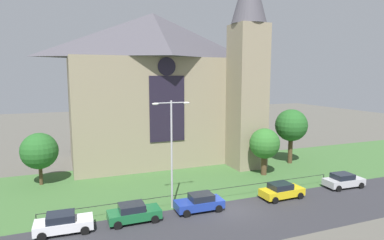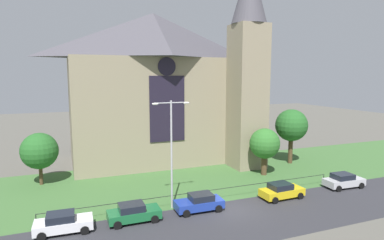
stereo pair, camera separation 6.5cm
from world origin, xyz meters
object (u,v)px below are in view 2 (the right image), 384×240
(parked_car_silver, at_px, (343,181))
(parked_car_white, at_px, (63,223))
(streetlamp_near, at_px, (171,142))
(parked_car_green, at_px, (134,213))
(tree_left_far, at_px, (39,151))
(church_building, at_px, (161,86))
(parked_car_yellow, at_px, (281,191))
(tree_right_near, at_px, (265,144))
(parked_car_blue, at_px, (199,202))
(tree_right_far, at_px, (291,126))

(parked_car_silver, bearing_deg, parked_car_white, -177.25)
(streetlamp_near, height_order, parked_car_green, streetlamp_near)
(tree_left_far, distance_m, parked_car_silver, 32.48)
(church_building, relative_size, parked_car_yellow, 6.11)
(streetlamp_near, bearing_deg, tree_right_near, 22.47)
(parked_car_blue, height_order, parked_car_yellow, same)
(streetlamp_near, relative_size, parked_car_white, 2.25)
(streetlamp_near, xyz_separation_m, parked_car_silver, (18.53, -1.43, -5.24))
(tree_right_far, bearing_deg, parked_car_blue, -149.89)
(tree_left_far, relative_size, parked_car_yellow, 1.33)
(parked_car_yellow, bearing_deg, parked_car_blue, 177.09)
(church_building, relative_size, tree_right_near, 4.66)
(parked_car_white, height_order, parked_car_silver, same)
(parked_car_blue, xyz_separation_m, parked_car_yellow, (8.48, -0.17, 0.00))
(church_building, xyz_separation_m, parked_car_white, (-12.98, -18.23, -9.53))
(tree_right_near, xyz_separation_m, tree_left_far, (-24.50, 5.78, -0.02))
(parked_car_green, bearing_deg, parked_car_yellow, -0.51)
(parked_car_blue, relative_size, parked_car_yellow, 1.00)
(tree_right_far, height_order, tree_right_near, tree_right_far)
(tree_left_far, bearing_deg, parked_car_yellow, -30.65)
(tree_right_far, distance_m, tree_right_near, 7.19)
(tree_right_near, distance_m, parked_car_yellow, 8.19)
(tree_right_far, xyz_separation_m, tree_left_far, (-30.79, 2.56, -1.41))
(tree_right_near, bearing_deg, parked_car_blue, -148.27)
(tree_right_near, xyz_separation_m, parked_car_yellow, (-2.75, -7.11, -2.99))
(tree_right_far, distance_m, tree_left_far, 30.92)
(tree_right_near, height_order, streetlamp_near, streetlamp_near)
(streetlamp_near, bearing_deg, parked_car_silver, -4.41)
(parked_car_white, bearing_deg, tree_left_far, 101.85)
(parked_car_white, bearing_deg, parked_car_green, 1.15)
(parked_car_white, bearing_deg, streetlamp_near, 11.06)
(tree_right_far, bearing_deg, tree_left_far, 175.24)
(parked_car_blue, bearing_deg, church_building, -94.72)
(parked_car_silver, bearing_deg, church_building, 131.47)
(tree_right_far, xyz_separation_m, streetlamp_near, (-19.57, -8.71, 0.87))
(parked_car_green, bearing_deg, streetlamp_near, 21.89)
(tree_right_far, distance_m, parked_car_yellow, 14.40)
(church_building, height_order, parked_car_yellow, church_building)
(tree_right_far, distance_m, parked_car_green, 25.83)
(parked_car_white, height_order, parked_car_blue, same)
(parked_car_blue, bearing_deg, tree_right_far, -148.76)
(tree_right_near, relative_size, tree_left_far, 0.98)
(tree_right_near, bearing_deg, parked_car_green, -157.64)
(church_building, bearing_deg, tree_left_far, -159.89)
(tree_left_far, relative_size, parked_car_white, 1.33)
(church_building, bearing_deg, parked_car_white, -125.45)
(tree_right_far, xyz_separation_m, tree_right_near, (-6.28, -3.21, -1.38))
(church_building, distance_m, parked_car_yellow, 21.77)
(church_building, relative_size, tree_right_far, 3.56)
(streetlamp_near, xyz_separation_m, parked_car_green, (-3.75, -1.51, -5.24))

